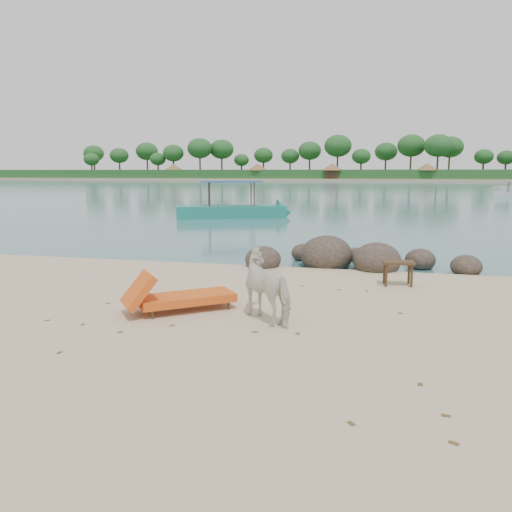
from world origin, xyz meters
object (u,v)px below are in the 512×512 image
(cow, at_px, (271,287))
(lounge_chair, at_px, (186,294))
(side_table, at_px, (398,275))
(boulders, at_px, (346,259))
(boat_near, at_px, (231,187))

(cow, xyz_separation_m, lounge_chair, (-1.68, 0.22, -0.28))
(cow, height_order, lounge_chair, cow)
(side_table, bearing_deg, lounge_chair, -149.20)
(side_table, height_order, lounge_chair, lounge_chair)
(lounge_chair, bearing_deg, side_table, -0.61)
(boulders, height_order, side_table, boulders)
(boulders, bearing_deg, lounge_chair, -117.06)
(boat_near, bearing_deg, lounge_chair, -97.61)
(cow, xyz_separation_m, side_table, (2.34, 3.29, -0.34))
(boulders, relative_size, boat_near, 0.88)
(lounge_chair, relative_size, boat_near, 0.32)
(boulders, distance_m, lounge_chair, 6.00)
(side_table, xyz_separation_m, boat_near, (-8.74, 16.48, 1.45))
(cow, distance_m, boat_near, 20.81)
(boulders, height_order, cow, cow)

